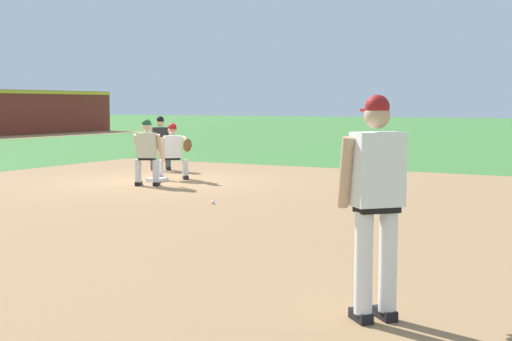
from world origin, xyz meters
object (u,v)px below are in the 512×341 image
pitcher (377,193)px  baserunner (147,150)px  umpire (160,141)px  first_base_bag (157,180)px  baseball (213,202)px  first_baseman (174,149)px

pitcher → baserunner: bearing=47.9°
pitcher → umpire: size_ratio=1.27×
first_base_bag → baseball: first_base_bag is taller
first_base_bag → baserunner: baserunner is taller
pitcher → baseball: bearing=43.1°
baserunner → first_baseman: bearing=9.1°
first_baseman → umpire: size_ratio=0.92×
first_base_bag → first_baseman: first_baseman is taller
first_baseman → umpire: bearing=43.5°
umpire → baserunner: bearing=-148.2°
first_baseman → umpire: umpire is taller
first_base_bag → baseball: bearing=-128.9°
pitcher → first_baseman: bearing=43.7°
pitcher → first_baseman: size_ratio=1.39×
first_baseman → baserunner: bearing=-170.9°
pitcher → umpire: (9.98, 9.53, -0.27)m
baseball → first_baseman: first_baseman is taller
first_base_bag → pitcher: pitcher is taller
baseball → baserunner: baserunner is taller
baseball → baserunner: bearing=58.3°
baseball → umpire: size_ratio=0.05×
first_base_bag → umpire: bearing=34.5°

